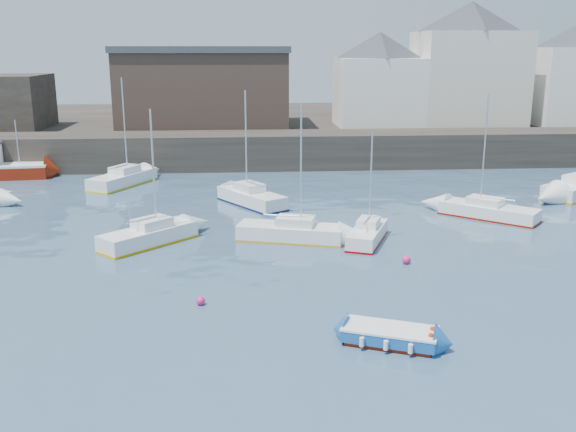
{
  "coord_description": "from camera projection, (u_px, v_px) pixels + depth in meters",
  "views": [
    {
      "loc": [
        -2.43,
        -21.25,
        10.27
      ],
      "look_at": [
        0.0,
        12.0,
        1.5
      ],
      "focal_mm": 40.0,
      "sensor_mm": 36.0,
      "label": 1
    }
  ],
  "objects": [
    {
      "name": "sailboat_d",
      "position": [
        488.0,
        211.0,
        39.81
      ],
      "size": [
        5.75,
        5.35,
        7.61
      ],
      "color": "white",
      "rests_on": "ground"
    },
    {
      "name": "water",
      "position": [
        312.0,
        340.0,
        23.28
      ],
      "size": [
        220.0,
        220.0,
        0.0
      ],
      "primitive_type": "plane",
      "color": "#2D4760",
      "rests_on": "ground"
    },
    {
      "name": "buoy_far",
      "position": [
        182.0,
        232.0,
        36.9
      ],
      "size": [
        0.38,
        0.38,
        0.38
      ],
      "primitive_type": "sphere",
      "color": "#E32173",
      "rests_on": "ground"
    },
    {
      "name": "blue_dinghy",
      "position": [
        390.0,
        335.0,
        22.84
      ],
      "size": [
        3.65,
        2.59,
        0.64
      ],
      "color": "maroon",
      "rests_on": "ground"
    },
    {
      "name": "bldg_east_d",
      "position": [
        379.0,
        79.0,
        62.21
      ],
      "size": [
        11.14,
        11.14,
        8.95
      ],
      "color": "white",
      "rests_on": "land_strip"
    },
    {
      "name": "sailboat_h",
      "position": [
        123.0,
        178.0,
        49.28
      ],
      "size": [
        4.73,
        6.52,
        8.12
      ],
      "color": "white",
      "rests_on": "ground"
    },
    {
      "name": "warehouse",
      "position": [
        204.0,
        86.0,
        62.65
      ],
      "size": [
        16.4,
        10.4,
        7.6
      ],
      "color": "#3D2D26",
      "rests_on": "land_strip"
    },
    {
      "name": "buoy_mid",
      "position": [
        406.0,
        264.0,
        31.48
      ],
      "size": [
        0.42,
        0.42,
        0.42
      ],
      "primitive_type": "sphere",
      "color": "#E32173",
      "rests_on": "ground"
    },
    {
      "name": "sailboat_b",
      "position": [
        291.0,
        232.0,
        35.17
      ],
      "size": [
        6.1,
        3.36,
        7.48
      ],
      "color": "white",
      "rests_on": "ground"
    },
    {
      "name": "buoy_near",
      "position": [
        201.0,
        305.0,
        26.44
      ],
      "size": [
        0.37,
        0.37,
        0.37
      ],
      "primitive_type": "sphere",
      "color": "#E32173",
      "rests_on": "ground"
    },
    {
      "name": "sailboat_f",
      "position": [
        251.0,
        197.0,
        43.05
      ],
      "size": [
        4.77,
        5.89,
        7.58
      ],
      "color": "white",
      "rests_on": "ground"
    },
    {
      "name": "sailboat_c",
      "position": [
        368.0,
        234.0,
        34.9
      ],
      "size": [
        3.09,
        4.76,
        5.99
      ],
      "color": "white",
      "rests_on": "ground"
    },
    {
      "name": "bldg_east_a",
      "position": [
        469.0,
        63.0,
        62.96
      ],
      "size": [
        13.36,
        13.36,
        11.8
      ],
      "color": "beige",
      "rests_on": "land_strip"
    },
    {
      "name": "sailboat_a",
      "position": [
        149.0,
        235.0,
        34.46
      ],
      "size": [
        5.18,
        5.16,
        7.2
      ],
      "color": "white",
      "rests_on": "ground"
    },
    {
      "name": "quay_wall",
      "position": [
        269.0,
        150.0,
        56.66
      ],
      "size": [
        90.0,
        5.0,
        3.0
      ],
      "primitive_type": "cube",
      "color": "#28231E",
      "rests_on": "ground"
    },
    {
      "name": "land_strip",
      "position": [
        262.0,
        127.0,
        74.05
      ],
      "size": [
        90.0,
        32.0,
        2.8
      ],
      "primitive_type": "cube",
      "color": "#28231E",
      "rests_on": "ground"
    }
  ]
}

